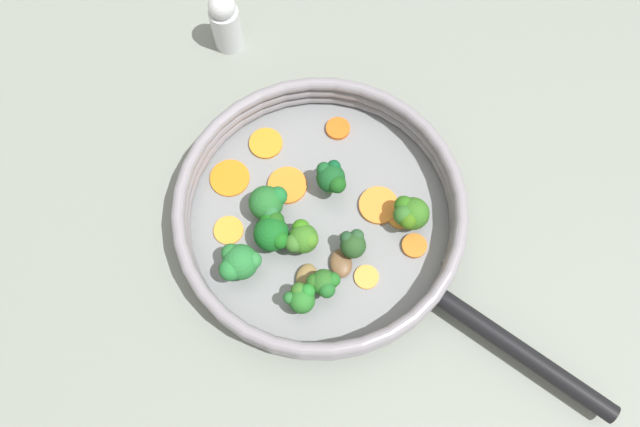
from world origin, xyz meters
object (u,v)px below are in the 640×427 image
(carrot_slice_7, at_px, (400,217))
(mushroom_piece_1, at_px, (306,276))
(carrot_slice_5, at_px, (230,178))
(broccoli_floret_6, at_px, (410,213))
(broccoli_floret_8, at_px, (332,178))
(carrot_slice_0, at_px, (229,230))
(carrot_slice_3, at_px, (379,205))
(broccoli_floret_4, at_px, (352,244))
(salt_shaker, at_px, (225,22))
(carrot_slice_6, at_px, (338,129))
(mushroom_piece_0, at_px, (341,263))
(carrot_slice_4, at_px, (266,143))
(carrot_slice_2, at_px, (366,277))
(carrot_slice_1, at_px, (287,185))
(broccoli_floret_7, at_px, (301,298))
(broccoli_floret_0, at_px, (268,203))
(skillet, at_px, (320,220))
(broccoli_floret_3, at_px, (272,231))
(broccoli_floret_1, at_px, (324,283))
(broccoli_floret_5, at_px, (303,238))
(carrot_slice_8, at_px, (413,249))
(broccoli_floret_2, at_px, (239,262))

(carrot_slice_7, bearing_deg, mushroom_piece_1, 51.61)
(carrot_slice_5, bearing_deg, carrot_slice_7, -175.72)
(broccoli_floret_6, relative_size, broccoli_floret_8, 0.92)
(carrot_slice_0, bearing_deg, carrot_slice_3, -152.13)
(broccoli_floret_4, relative_size, salt_shaker, 0.40)
(carrot_slice_6, bearing_deg, carrot_slice_7, 140.00)
(mushroom_piece_0, bearing_deg, carrot_slice_4, -41.48)
(carrot_slice_2, distance_m, carrot_slice_6, 0.19)
(carrot_slice_1, height_order, carrot_slice_5, carrot_slice_1)
(broccoli_floret_6, bearing_deg, broccoli_floret_7, 56.54)
(broccoli_floret_0, bearing_deg, carrot_slice_6, -109.10)
(skillet, relative_size, broccoli_floret_0, 6.87)
(skillet, height_order, broccoli_floret_3, broccoli_floret_3)
(carrot_slice_3, height_order, broccoli_floret_1, broccoli_floret_1)
(mushroom_piece_0, distance_m, salt_shaker, 0.34)
(broccoli_floret_5, distance_m, broccoli_floret_6, 0.13)
(carrot_slice_4, bearing_deg, skillet, 142.61)
(carrot_slice_3, bearing_deg, broccoli_floret_4, 76.53)
(carrot_slice_2, relative_size, carrot_slice_5, 0.59)
(skillet, distance_m, broccoli_floret_4, 0.06)
(broccoli_floret_8, distance_m, mushroom_piece_0, 0.10)
(carrot_slice_6, bearing_deg, carrot_slice_8, 136.64)
(carrot_slice_8, distance_m, broccoli_floret_4, 0.07)
(carrot_slice_7, distance_m, broccoli_floret_6, 0.03)
(carrot_slice_0, height_order, broccoli_floret_8, broccoli_floret_8)
(carrot_slice_5, bearing_deg, carrot_slice_8, 175.38)
(skillet, height_order, carrot_slice_0, carrot_slice_0)
(mushroom_piece_0, xyz_separation_m, salt_shaker, (0.23, -0.25, 0.03))
(broccoli_floret_4, relative_size, broccoli_floret_5, 0.85)
(carrot_slice_7, distance_m, broccoli_floret_7, 0.16)
(carrot_slice_0, distance_m, carrot_slice_6, 0.19)
(carrot_slice_2, height_order, salt_shaker, salt_shaker)
(carrot_slice_0, xyz_separation_m, broccoli_floret_1, (-0.13, 0.03, 0.03))
(carrot_slice_2, distance_m, broccoli_floret_7, 0.08)
(carrot_slice_1, distance_m, mushroom_piece_0, 0.12)
(broccoli_floret_1, bearing_deg, carrot_slice_7, -118.26)
(carrot_slice_8, distance_m, salt_shaker, 0.37)
(carrot_slice_3, bearing_deg, carrot_slice_0, 27.87)
(salt_shaker, bearing_deg, broccoli_floret_0, 121.89)
(carrot_slice_0, bearing_deg, mushroom_piece_0, -179.44)
(mushroom_piece_0, bearing_deg, broccoli_floret_0, -20.00)
(carrot_slice_7, bearing_deg, skillet, 18.48)
(carrot_slice_0, bearing_deg, carrot_slice_4, -91.76)
(broccoli_floret_1, xyz_separation_m, broccoli_floret_6, (-0.07, -0.11, -0.00))
(carrot_slice_1, xyz_separation_m, carrot_slice_3, (-0.11, -0.01, -0.00))
(carrot_slice_1, height_order, broccoli_floret_2, broccoli_floret_2)
(carrot_slice_5, bearing_deg, carrot_slice_6, -135.19)
(broccoli_floret_0, bearing_deg, carrot_slice_0, 45.13)
(broccoli_floret_7, distance_m, salt_shaker, 0.37)
(carrot_slice_1, relative_size, broccoli_floret_8, 0.99)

